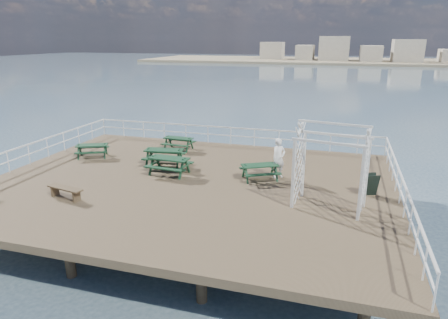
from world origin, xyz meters
The scene contains 12 objects.
ground centered at (0.00, 0.00, -0.15)m, with size 18.00×14.00×0.30m, color brown.
sea_backdrop centered at (12.54, 134.07, -0.51)m, with size 300.00×300.00×9.20m.
railing centered at (-0.07, 2.57, 0.87)m, with size 17.77×13.76×1.10m.
picnic_table_a centered at (-6.52, 2.07, 0.51)m, with size 2.06×1.90×0.80m.
picnic_table_b centered at (-2.60, 4.84, 0.52)m, with size 1.75×1.44×0.82m.
picnic_table_c centered at (3.00, 1.16, 0.52)m, with size 2.11×1.98×0.81m.
picnic_table_d centered at (-2.15, 1.90, 0.60)m, with size 2.12×1.81×0.94m.
picnic_table_e centered at (-1.31, 0.66, 0.60)m, with size 2.02×1.68×0.93m.
flat_bench_near centered at (-4.11, -3.35, 0.36)m, with size 1.70×0.71×0.48m.
trellis_arbor centered at (6.16, -1.21, 1.48)m, with size 2.89×1.89×3.33m.
sandwich_board centered at (7.77, 0.56, 0.46)m, with size 0.69×0.62×0.94m.
person centered at (3.76, 1.68, 0.93)m, with size 0.68×0.45×1.87m, color white.
Camera 1 is at (6.39, -15.97, 6.27)m, focal length 32.00 mm.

